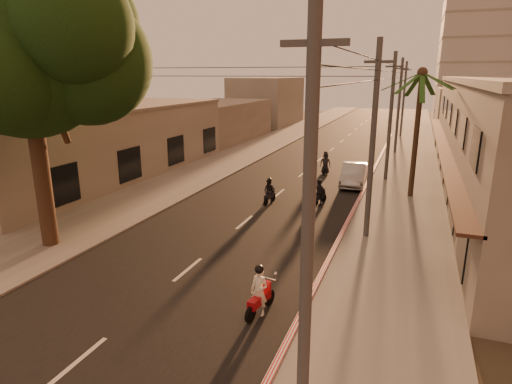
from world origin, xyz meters
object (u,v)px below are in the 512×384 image
scooter_mid_a (269,192)px  parked_car (354,175)px  scooter_red (259,293)px  scooter_mid_b (319,193)px  scooter_far_a (325,164)px  palm_tree (422,80)px  broadleaf_tree (35,49)px

scooter_mid_a → parked_car: scooter_mid_a is taller
scooter_red → scooter_mid_a: bearing=117.8°
scooter_mid_b → scooter_far_a: 8.36m
palm_tree → scooter_red: 17.78m
broadleaf_tree → parked_car: bearing=55.6°
broadleaf_tree → scooter_far_a: bearing=66.1°
scooter_red → parked_car: scooter_red is taller
broadleaf_tree → scooter_mid_a: bearing=54.6°
broadleaf_tree → palm_tree: 20.18m
palm_tree → scooter_mid_b: bearing=-145.1°
broadleaf_tree → palm_tree: (14.61, 13.86, -1.33)m
broadleaf_tree → palm_tree: broadleaf_tree is taller
scooter_red → scooter_mid_a: scooter_red is taller
palm_tree → parked_car: bearing=153.0°
scooter_mid_b → scooter_mid_a: bearing=-146.2°
scooter_mid_b → parked_car: scooter_mid_b is taller
scooter_mid_a → scooter_mid_b: 2.94m
scooter_red → parked_car: (0.42, 17.99, -0.02)m
scooter_mid_a → scooter_mid_b: size_ratio=1.04×
broadleaf_tree → scooter_mid_b: broadleaf_tree is taller
scooter_red → scooter_mid_b: scooter_red is taller
scooter_mid_a → scooter_mid_b: scooter_mid_a is taller
parked_car → scooter_mid_b: bearing=-106.1°
broadleaf_tree → scooter_mid_b: bearing=47.2°
broadleaf_tree → parked_car: broadleaf_tree is taller
scooter_far_a → parked_car: 3.80m
scooter_mid_a → scooter_far_a: (1.49, 9.09, 0.08)m
palm_tree → scooter_far_a: palm_tree is taller
palm_tree → scooter_red: size_ratio=4.69×
broadleaf_tree → scooter_red: bearing=-11.9°
parked_car → palm_tree: bearing=-30.3°
scooter_far_a → parked_car: scooter_far_a is taller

